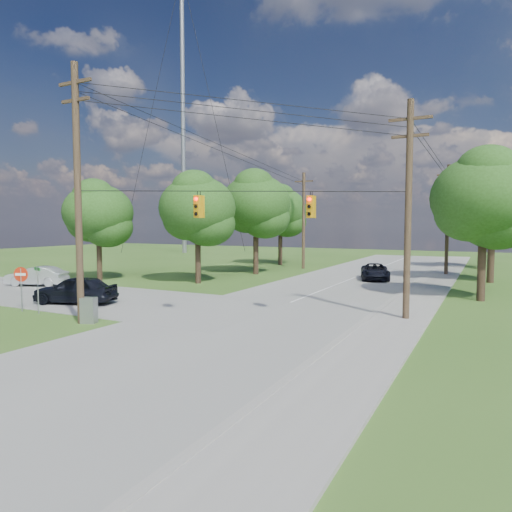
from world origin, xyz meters
The scene contains 23 objects.
ground centered at (0.00, 0.00, 0.00)m, with size 140.00×140.00×0.00m, color #355B1E.
main_road centered at (2.00, 5.00, 0.01)m, with size 10.00×100.00×0.03m, color gray.
sidewalk_east centered at (8.70, 5.00, 0.06)m, with size 2.60×100.00×0.12m, color gray.
pole_sw centered at (-4.60, 0.40, 6.23)m, with size 2.00×0.32×12.00m.
pole_ne centered at (8.90, 8.00, 5.47)m, with size 2.00×0.32×10.50m.
pole_north_e centered at (8.90, 30.00, 5.13)m, with size 2.00×0.32×10.00m.
pole_north_w centered at (-5.00, 30.00, 5.13)m, with size 2.00×0.32×10.00m.
power_lines centered at (1.50, 11.54, 9.15)m, with size 13.93×29.62×4.93m.
traffic_signals centered at (2.55, 4.43, 5.50)m, with size 4.91×3.27×1.05m.
radio_mast centered at (-32.00, 46.00, 22.50)m, with size 0.70×0.70×45.00m, color gray.
tree_w_near centered at (-8.00, 15.00, 5.92)m, with size 6.00×6.00×8.40m.
tree_w_mid centered at (-7.00, 23.00, 6.58)m, with size 6.40×6.40×9.22m.
tree_w_far centered at (-9.00, 33.00, 6.25)m, with size 6.00×6.00×8.73m.
tree_e_near centered at (12.00, 16.00, 6.25)m, with size 6.20×6.20×8.81m.
tree_e_mid centered at (12.50, 26.00, 6.91)m, with size 6.60×6.60×9.64m.
tree_e_far centered at (11.50, 38.00, 5.92)m, with size 5.80×5.80×8.32m.
tree_cross_n centered at (-16.00, 12.50, 5.59)m, with size 5.60×5.60×7.91m.
car_cross_dark centered at (-9.02, 3.95, 0.85)m, with size 1.92×4.77×1.63m, color black.
car_cross_silver centered at (-17.84, 8.04, 0.76)m, with size 1.55×4.44×1.46m, color silver.
car_main_north centered at (3.91, 23.60, 0.70)m, with size 2.21×4.80×1.33m, color black.
control_cabinet centered at (-4.28, 0.58, 0.61)m, with size 0.67×0.49×1.22m, color gray.
do_not_enter_sign centered at (-9.70, 1.00, 1.75)m, with size 0.75×0.33×2.40m.
street_name_sign centered at (-8.39, 1.00, 1.58)m, with size 0.71×0.22×2.44m.
Camera 1 is at (12.43, -14.66, 4.66)m, focal length 32.00 mm.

